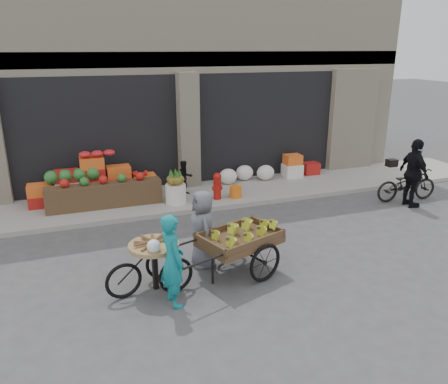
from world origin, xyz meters
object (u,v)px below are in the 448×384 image
object	(u,v)px
banana_cart	(238,237)
orange_bucket	(236,192)
pineapple_bin	(176,194)
cyclist	(414,173)
vendor_woman	(172,260)
bicycle	(407,184)
seated_person	(185,178)
fire_hydrant	(217,185)
tricycle_cart	(154,259)
vendor_grey	(203,229)

from	to	relation	value
banana_cart	orange_bucket	bearing A→B (deg)	50.48
orange_bucket	banana_cart	world-z (taller)	banana_cart
pineapple_bin	cyclist	distance (m)	6.05
vendor_woman	bicycle	distance (m)	7.53
orange_bucket	cyclist	bearing A→B (deg)	-24.37
orange_bucket	seated_person	world-z (taller)	seated_person
fire_hydrant	bicycle	xyz separation A→B (m)	(4.80, -1.51, -0.05)
seated_person	fire_hydrant	bearing A→B (deg)	-52.88
seated_person	bicycle	distance (m)	5.91
bicycle	banana_cart	bearing A→B (deg)	117.08
fire_hydrant	banana_cart	world-z (taller)	banana_cart
seated_person	banana_cart	size ratio (longest dim) A/B	0.37
orange_bucket	bicycle	size ratio (longest dim) A/B	0.19
banana_cart	tricycle_cart	xyz separation A→B (m)	(-1.50, -0.01, -0.16)
vendor_woman	vendor_grey	xyz separation A→B (m)	(0.84, 1.10, -0.03)
tricycle_cart	pineapple_bin	bearing A→B (deg)	59.20
vendor_woman	bicycle	bearing A→B (deg)	-80.03
orange_bucket	seated_person	bearing A→B (deg)	149.74
pineapple_bin	banana_cart	distance (m)	3.77
banana_cart	vendor_woman	distance (m)	1.42
orange_bucket	vendor_woman	xyz separation A→B (m)	(-2.70, -4.20, 0.50)
banana_cart	fire_hydrant	bearing A→B (deg)	57.81
vendor_grey	cyclist	xyz separation A→B (m)	(5.97, 1.25, 0.14)
pineapple_bin	orange_bucket	world-z (taller)	pineapple_bin
orange_bucket	seated_person	xyz separation A→B (m)	(-1.20, 0.70, 0.31)
tricycle_cart	cyclist	xyz separation A→B (m)	(7.00, 1.80, 0.31)
banana_cart	cyclist	world-z (taller)	cyclist
pineapple_bin	seated_person	distance (m)	0.75
pineapple_bin	cyclist	xyz separation A→B (m)	(5.70, -1.96, 0.51)
fire_hydrant	vendor_woman	size ratio (longest dim) A/B	0.46
vendor_grey	vendor_woman	bearing A→B (deg)	-34.99
fire_hydrant	vendor_woman	distance (m)	4.79
pineapple_bin	orange_bucket	size ratio (longest dim) A/B	1.62
seated_person	bicycle	bearing A→B (deg)	-31.42
pineapple_bin	orange_bucket	bearing A→B (deg)	-3.58
fire_hydrant	tricycle_cart	world-z (taller)	tricycle_cart
pineapple_bin	seated_person	bearing A→B (deg)	56.31
pineapple_bin	tricycle_cart	size ratio (longest dim) A/B	0.36
banana_cart	cyclist	distance (m)	5.78
pineapple_bin	vendor_grey	size ratio (longest dim) A/B	0.35
tricycle_cart	vendor_grey	xyz separation A→B (m)	(1.03, 0.55, 0.17)
vendor_grey	bicycle	size ratio (longest dim) A/B	0.86
orange_bucket	banana_cart	bearing A→B (deg)	-110.86
banana_cart	vendor_grey	xyz separation A→B (m)	(-0.48, 0.54, 0.01)
banana_cart	cyclist	xyz separation A→B (m)	(5.49, 1.79, 0.16)
tricycle_cart	vendor_grey	size ratio (longest dim) A/B	0.99
tricycle_cart	orange_bucket	bearing A→B (deg)	39.84
orange_bucket	vendor_grey	world-z (taller)	vendor_grey
pineapple_bin	tricycle_cart	world-z (taller)	tricycle_cart
vendor_woman	bicycle	world-z (taller)	vendor_woman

